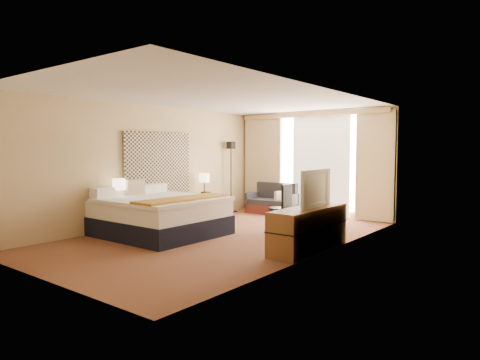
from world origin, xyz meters
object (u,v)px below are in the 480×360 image
Objects in this scene: loveseat at (272,203)px; desk_chair at (281,211)px; television at (310,188)px; bed at (160,215)px; lamp_right at (204,178)px; media_dresser at (309,229)px; floor_lamp at (231,162)px; nightstand_right at (203,206)px; lamp_left at (119,185)px; nightstand_left at (117,219)px.

desk_chair is (1.58, -2.06, 0.17)m from loveseat.
television reaches higher than loveseat.
lamp_right is (-0.79, 2.12, 0.57)m from bed.
floor_lamp reaches higher than media_dresser.
floor_lamp is 1.74× the size of television.
nightstand_right is at bearing -124.71° from loveseat.
nightstand_right is 3.95m from television.
lamp_left reaches higher than lamp_right.
lamp_left is (-2.51, -1.99, 0.52)m from desk_chair.
bed is at bearing -95.91° from loveseat.
floor_lamp is 4.42m from television.
floor_lamp reaches higher than desk_chair.
lamp_left is 0.49× the size of television.
lamp_left reaches higher than nightstand_right.
television is (2.69, -2.92, 0.75)m from loveseat.
lamp_left is 2.48m from lamp_right.
desk_chair reaches higher than media_dresser.
media_dresser is 3.85m from lamp_left.
nightstand_left and nightstand_right have the same top height.
desk_chair is 1.86× the size of lamp_right.
floor_lamp is at bearing 91.56° from nightstand_right.
lamp_right is at bearing 59.88° from nightstand_right.
nightstand_right is (0.00, 2.50, 0.00)m from nightstand_left.
nightstand_left is at bearing -146.30° from desk_chair.
desk_chair is 1.52m from television.
nightstand_right is 0.31× the size of media_dresser.
nightstand_left is at bearing -89.52° from floor_lamp.
lamp_right is (0.04, -1.08, -0.36)m from floor_lamp.
nightstand_left is 2.50m from nightstand_right.
bed is 1.16× the size of floor_lamp.
lamp_right reaches higher than nightstand_right.
loveseat is at bearing 132.07° from media_dresser.
loveseat is at bearing 122.70° from desk_chair.
lamp_left reaches higher than bed.
desk_chair is at bearing 43.26° from bed.
bed is 3.69m from loveseat.
television reaches higher than nightstand_right.
lamp_right is (-0.94, -1.56, 0.69)m from loveseat.
lamp_right is at bearing -124.72° from loveseat.
nightstand_right is 2.55m from lamp_left.
media_dresser is at bearing 12.67° from bed.
bed is 2.02× the size of television.
lamp_right reaches higher than media_dresser.
nightstand_left is 3.85m from media_dresser.
television is (3.62, 1.12, 0.05)m from lamp_left.
lamp_right is at bearing 164.04° from desk_chair.
media_dresser is 2.96m from bed.
lamp_right reaches higher than desk_chair.
television reaches higher than desk_chair.
bed is at bearing -75.33° from floor_lamp.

